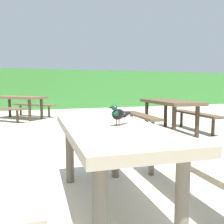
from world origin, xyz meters
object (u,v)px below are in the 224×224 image
object	(u,v)px
picnic_table_foreground	(110,146)
picnic_table_mid_right	(169,108)
bird_grackle	(118,114)
picnic_table_mid_left	(19,102)

from	to	relation	value
picnic_table_foreground	picnic_table_mid_right	distance (m)	3.83
bird_grackle	picnic_table_mid_right	xyz separation A→B (m)	(2.46, 2.97, -0.29)
bird_grackle	picnic_table_mid_left	size ratio (longest dim) A/B	0.11
picnic_table_foreground	picnic_table_mid_right	size ratio (longest dim) A/B	0.99
bird_grackle	picnic_table_mid_left	bearing A→B (deg)	97.00
bird_grackle	picnic_table_mid_left	xyz separation A→B (m)	(-0.82, 6.64, -0.29)
picnic_table_foreground	bird_grackle	bearing A→B (deg)	-59.50
picnic_table_foreground	bird_grackle	size ratio (longest dim) A/B	7.32
picnic_table_foreground	picnic_table_mid_left	bearing A→B (deg)	96.74
picnic_table_mid_left	bird_grackle	bearing A→B (deg)	-83.00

